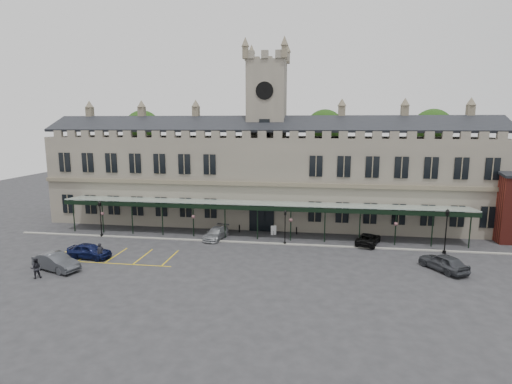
# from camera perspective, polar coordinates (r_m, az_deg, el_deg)

# --- Properties ---
(ground) EXTENTS (140.00, 140.00, 0.00)m
(ground) POSITION_cam_1_polar(r_m,az_deg,el_deg) (41.90, -1.23, -9.51)
(ground) COLOR #272729
(station_building) EXTENTS (60.00, 10.36, 17.30)m
(station_building) POSITION_cam_1_polar(r_m,az_deg,el_deg) (55.78, 1.51, 2.19)
(station_building) COLOR #686257
(station_building) RESTS_ON ground
(clock_tower) EXTENTS (5.60, 5.60, 24.80)m
(clock_tower) POSITION_cam_1_polar(r_m,az_deg,el_deg) (55.38, 1.55, 9.03)
(clock_tower) COLOR #686257
(clock_tower) RESTS_ON ground
(canopy) EXTENTS (50.00, 4.10, 4.30)m
(canopy) POSITION_cam_1_polar(r_m,az_deg,el_deg) (48.30, 0.26, -3.92)
(canopy) COLOR #8C9E93
(canopy) RESTS_ON ground
(kerb) EXTENTS (60.00, 0.40, 0.12)m
(kerb) POSITION_cam_1_polar(r_m,az_deg,el_deg) (47.04, -0.09, -7.25)
(kerb) COLOR gray
(kerb) RESTS_ON ground
(parking_markings) EXTENTS (16.00, 6.00, 0.01)m
(parking_markings) POSITION_cam_1_polar(r_m,az_deg,el_deg) (45.01, -19.64, -8.72)
(parking_markings) COLOR gold
(parking_markings) RESTS_ON ground
(tree_behind_left) EXTENTS (6.00, 6.00, 16.00)m
(tree_behind_left) POSITION_cam_1_polar(r_m,az_deg,el_deg) (70.13, -15.85, 8.58)
(tree_behind_left) COLOR #332314
(tree_behind_left) RESTS_ON ground
(tree_behind_mid) EXTENTS (6.00, 6.00, 16.00)m
(tree_behind_mid) POSITION_cam_1_polar(r_m,az_deg,el_deg) (63.99, 9.76, 8.73)
(tree_behind_mid) COLOR #332314
(tree_behind_mid) RESTS_ON ground
(tree_behind_right) EXTENTS (6.00, 6.00, 16.00)m
(tree_behind_right) POSITION_cam_1_polar(r_m,az_deg,el_deg) (66.27, 23.87, 8.07)
(tree_behind_right) COLOR #332314
(tree_behind_right) RESTS_ON ground
(lamp_post_left) EXTENTS (0.43, 0.43, 4.53)m
(lamp_post_left) POSITION_cam_1_polar(r_m,az_deg,el_deg) (52.67, -21.34, -3.12)
(lamp_post_left) COLOR black
(lamp_post_left) RESTS_ON ground
(lamp_post_mid) EXTENTS (0.39, 0.39, 4.12)m
(lamp_post_mid) POSITION_cam_1_polar(r_m,az_deg,el_deg) (46.07, 4.17, -4.57)
(lamp_post_mid) COLOR black
(lamp_post_mid) RESTS_ON ground
(lamp_post_right) EXTENTS (0.47, 0.47, 4.94)m
(lamp_post_right) POSITION_cam_1_polar(r_m,az_deg,el_deg) (47.26, 25.54, -4.54)
(lamp_post_right) COLOR black
(lamp_post_right) RESTS_ON ground
(traffic_cone) EXTENTS (0.44, 0.44, 0.70)m
(traffic_cone) POSITION_cam_1_polar(r_m,az_deg,el_deg) (44.08, 23.37, -8.88)
(traffic_cone) COLOR #FF6408
(traffic_cone) RESTS_ON ground
(sign_board) EXTENTS (0.68, 0.27, 1.19)m
(sign_board) POSITION_cam_1_polar(r_m,az_deg,el_deg) (50.33, 2.52, -5.50)
(sign_board) COLOR black
(sign_board) RESTS_ON ground
(bollard_left) EXTENTS (0.17, 0.17, 0.97)m
(bollard_left) POSITION_cam_1_polar(r_m,az_deg,el_deg) (51.51, -2.39, -5.25)
(bollard_left) COLOR black
(bollard_left) RESTS_ON ground
(bollard_right) EXTENTS (0.16, 0.16, 0.92)m
(bollard_right) POSITION_cam_1_polar(r_m,az_deg,el_deg) (50.86, 5.81, -5.52)
(bollard_right) COLOR black
(bollard_right) RESTS_ON ground
(car_left_a) EXTENTS (4.74, 2.31, 1.56)m
(car_left_a) POSITION_cam_1_polar(r_m,az_deg,el_deg) (45.30, -22.71, -7.76)
(car_left_a) COLOR #0D143C
(car_left_a) RESTS_ON ground
(car_left_b) EXTENTS (5.28, 3.27, 1.64)m
(car_left_b) POSITION_cam_1_polar(r_m,az_deg,el_deg) (43.03, -26.65, -8.91)
(car_left_b) COLOR #33353A
(car_left_b) RESTS_ON ground
(car_taxi) EXTENTS (2.66, 4.97, 1.37)m
(car_taxi) POSITION_cam_1_polar(r_m,az_deg,el_deg) (48.87, -5.73, -5.88)
(car_taxi) COLOR #96999E
(car_taxi) RESTS_ON ground
(car_van) EXTENTS (3.61, 5.15, 1.31)m
(car_van) POSITION_cam_1_polar(r_m,az_deg,el_deg) (48.22, 15.75, -6.47)
(car_van) COLOR black
(car_van) RESTS_ON ground
(car_right_a) EXTENTS (4.22, 5.15, 1.65)m
(car_right_a) POSITION_cam_1_polar(r_m,az_deg,el_deg) (42.37, 25.21, -9.07)
(car_right_a) COLOR #33353A
(car_right_a) RESTS_ON ground
(person_a) EXTENTS (0.79, 0.82, 1.89)m
(person_a) POSITION_cam_1_polar(r_m,az_deg,el_deg) (43.85, -21.34, -8.02)
(person_a) COLOR black
(person_a) RESTS_ON ground
(person_b) EXTENTS (1.13, 1.06, 1.85)m
(person_b) POSITION_cam_1_polar(r_m,az_deg,el_deg) (41.74, -28.94, -9.51)
(person_b) COLOR black
(person_b) RESTS_ON ground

